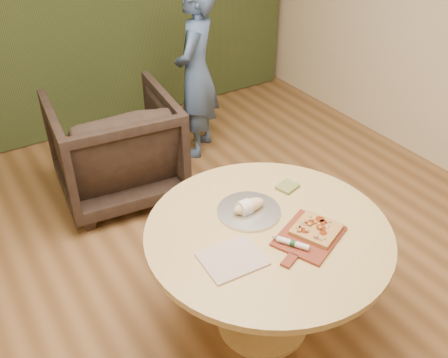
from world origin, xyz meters
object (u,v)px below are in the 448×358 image
flatbread_pizza (316,229)px  cutlery_roll (293,243)px  bread_roll (248,206)px  person_standing (196,73)px  pizza_paddle (308,237)px  serving_tray (249,211)px  pedestal_table (267,249)px  armchair (115,142)px

flatbread_pizza → cutlery_roll: flatbread_pizza is taller
bread_roll → person_standing: size_ratio=0.12×
pizza_paddle → flatbread_pizza: size_ratio=1.64×
bread_roll → serving_tray: bearing=-0.0°
pedestal_table → serving_tray: (-0.00, 0.18, 0.15)m
pedestal_table → bread_roll: bread_roll is taller
pizza_paddle → armchair: (-0.32, 1.94, -0.28)m
pedestal_table → armchair: bearing=96.2°
pedestal_table → serving_tray: bearing=91.4°
pedestal_table → person_standing: bearing=70.7°
pizza_paddle → pedestal_table: bearing=104.1°
flatbread_pizza → serving_tray: 0.39m
flatbread_pizza → cutlery_roll: bearing=-171.8°
pizza_paddle → flatbread_pizza: (0.06, 0.01, 0.02)m
bread_roll → armchair: armchair is taller
pedestal_table → bread_roll: bearing=94.2°
pizza_paddle → bread_roll: size_ratio=2.45×
pizza_paddle → bread_roll: bearing=89.1°
pizza_paddle → cutlery_roll: cutlery_roll is taller
flatbread_pizza → pedestal_table: bearing=141.0°
cutlery_roll → serving_tray: 0.36m
pedestal_table → serving_tray: size_ratio=3.73×
serving_tray → cutlery_roll: bearing=-86.6°
flatbread_pizza → bread_roll: 0.39m
serving_tray → pedestal_table: bearing=-88.6°
serving_tray → bread_roll: size_ratio=1.84×
cutlery_roll → serving_tray: size_ratio=0.51×
cutlery_roll → person_standing: person_standing is taller
flatbread_pizza → serving_tray: (-0.20, 0.34, -0.02)m
bread_roll → pedestal_table: bearing=-85.8°
cutlery_roll → person_standing: size_ratio=0.12×
pedestal_table → cutlery_roll: bearing=-84.7°
pedestal_table → person_standing: 2.14m
flatbread_pizza → pizza_paddle: bearing=-168.1°
serving_tray → person_standing: (0.71, 1.84, 0.02)m
person_standing → cutlery_roll: bearing=28.7°
flatbread_pizza → serving_tray: bearing=120.6°
flatbread_pizza → serving_tray: flatbread_pizza is taller
serving_tray → armchair: armchair is taller
pedestal_table → person_standing: size_ratio=0.86×
pizza_paddle → person_standing: size_ratio=0.31×
armchair → serving_tray: bearing=103.4°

